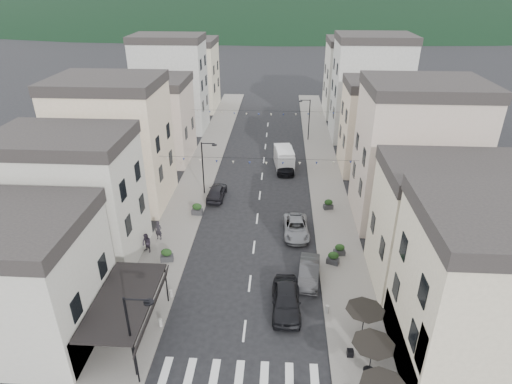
% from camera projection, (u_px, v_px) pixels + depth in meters
% --- Properties ---
extents(sidewalk_left, '(4.00, 76.00, 0.12)m').
position_uv_depth(sidewalk_left, '(201.00, 171.00, 52.37)').
color(sidewalk_left, slate).
rests_on(sidewalk_left, ground).
extents(sidewalk_right, '(4.00, 76.00, 0.12)m').
position_uv_depth(sidewalk_right, '(324.00, 174.00, 51.57)').
color(sidewalk_right, slate).
rests_on(sidewalk_right, ground).
extents(hill_backdrop, '(640.00, 360.00, 70.00)m').
position_uv_depth(hill_backdrop, '(281.00, 11.00, 290.71)').
color(hill_backdrop, black).
rests_on(hill_backdrop, ground).
extents(bistro_building, '(10.00, 8.00, 10.00)m').
position_uv_depth(bistro_building, '(497.00, 302.00, 24.02)').
color(bistro_building, beige).
rests_on(bistro_building, ground).
extents(boutique_awning, '(3.77, 7.50, 3.28)m').
position_uv_depth(boutique_awning, '(128.00, 301.00, 26.93)').
color(boutique_awning, black).
rests_on(boutique_awning, ground).
extents(buildings_row_left, '(10.20, 54.16, 14.00)m').
position_uv_depth(buildings_row_left, '(153.00, 109.00, 55.14)').
color(buildings_row_left, '#B8B4A8').
rests_on(buildings_row_left, ground).
extents(buildings_row_right, '(10.20, 54.16, 14.50)m').
position_uv_depth(buildings_row_right, '(382.00, 114.00, 52.46)').
color(buildings_row_right, beige).
rests_on(buildings_row_right, ground).
extents(cafe_terrace, '(2.50, 8.10, 2.53)m').
position_uv_depth(cafe_terrace, '(373.00, 347.00, 24.51)').
color(cafe_terrace, black).
rests_on(cafe_terrace, ground).
extents(streetlamp_left_near, '(1.70, 0.56, 6.00)m').
position_uv_depth(streetlamp_left_near, '(134.00, 330.00, 23.92)').
color(streetlamp_left_near, black).
rests_on(streetlamp_left_near, ground).
extents(streetlamp_left_far, '(1.70, 0.56, 6.00)m').
position_uv_depth(streetlamp_left_far, '(205.00, 163.00, 45.30)').
color(streetlamp_left_far, black).
rests_on(streetlamp_left_far, ground).
extents(streetlamp_right_far, '(1.70, 0.56, 6.00)m').
position_uv_depth(streetlamp_right_far, '(307.00, 116.00, 60.70)').
color(streetlamp_right_far, black).
rests_on(streetlamp_right_far, ground).
extents(bollards, '(11.66, 10.26, 0.60)m').
position_uv_depth(bollards, '(244.00, 332.00, 28.20)').
color(bollards, gray).
rests_on(bollards, ground).
extents(bunting_near, '(19.00, 0.28, 0.62)m').
position_uv_depth(bunting_near, '(258.00, 162.00, 40.54)').
color(bunting_near, black).
rests_on(bunting_near, ground).
extents(bunting_far, '(19.00, 0.28, 0.62)m').
position_uv_depth(bunting_far, '(265.00, 114.00, 54.79)').
color(bunting_far, black).
rests_on(bunting_far, ground).
extents(parked_car_a, '(2.13, 5.08, 1.72)m').
position_uv_depth(parked_car_a, '(286.00, 300.00, 30.35)').
color(parked_car_a, black).
rests_on(parked_car_a, ground).
extents(parked_car_b, '(1.98, 4.54, 1.45)m').
position_uv_depth(parked_car_b, '(309.00, 272.00, 33.41)').
color(parked_car_b, '#2F2F31').
rests_on(parked_car_b, ground).
extents(parked_car_c, '(2.46, 5.03, 1.37)m').
position_uv_depth(parked_car_c, '(296.00, 228.00, 39.36)').
color(parked_car_c, gray).
rests_on(parked_car_c, ground).
extents(parked_car_d, '(2.17, 5.20, 1.50)m').
position_uv_depth(parked_car_d, '(286.00, 165.00, 52.37)').
color(parked_car_d, black).
rests_on(parked_car_d, ground).
extents(parked_car_e, '(1.95, 4.44, 1.49)m').
position_uv_depth(parked_car_e, '(217.00, 192.00, 45.78)').
color(parked_car_e, black).
rests_on(parked_car_e, ground).
extents(delivery_van, '(2.67, 5.41, 2.49)m').
position_uv_depth(delivery_van, '(284.00, 158.00, 53.15)').
color(delivery_van, silver).
rests_on(delivery_van, ground).
extents(pedestrian_a, '(0.70, 0.51, 1.78)m').
position_uv_depth(pedestrian_a, '(159.00, 230.00, 38.32)').
color(pedestrian_a, black).
rests_on(pedestrian_a, sidewalk_left).
extents(pedestrian_b, '(1.09, 1.02, 1.78)m').
position_uv_depth(pedestrian_b, '(147.00, 243.00, 36.49)').
color(pedestrian_b, black).
rests_on(pedestrian_b, sidewalk_left).
extents(planter_la, '(1.13, 0.75, 1.17)m').
position_uv_depth(planter_la, '(167.00, 255.00, 35.50)').
color(planter_la, '#2F3032').
rests_on(planter_la, sidewalk_left).
extents(planter_lb, '(1.12, 0.67, 1.22)m').
position_uv_depth(planter_lb, '(197.00, 209.00, 42.46)').
color(planter_lb, '#302F32').
rests_on(planter_lb, sidewalk_left).
extents(planter_ra, '(1.14, 0.89, 1.12)m').
position_uv_depth(planter_ra, '(333.00, 258.00, 35.17)').
color(planter_ra, '#2D2E30').
rests_on(planter_ra, sidewalk_right).
extents(planter_rb, '(1.01, 0.66, 1.05)m').
position_uv_depth(planter_rb, '(340.00, 250.00, 36.29)').
color(planter_rb, '#2D2D2F').
rests_on(planter_rb, sidewalk_right).
extents(planter_rc, '(1.05, 0.73, 1.07)m').
position_uv_depth(planter_rc, '(328.00, 204.00, 43.49)').
color(planter_rc, '#2B2B2D').
rests_on(planter_rc, sidewalk_right).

